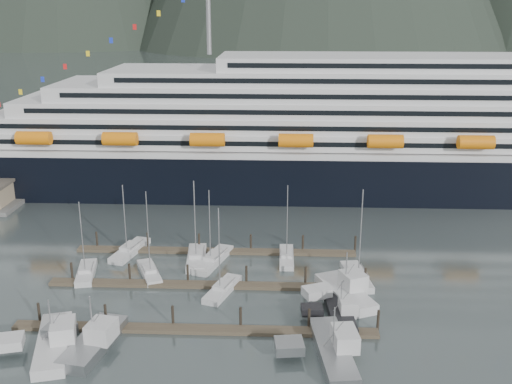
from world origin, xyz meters
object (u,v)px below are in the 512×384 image
sailboat_f (197,259)px  sailboat_b (149,272)px  sailboat_d (213,260)px  cruise_ship (387,138)px  sailboat_c (223,290)px  sailboat_a (86,273)px  sailboat_h (356,277)px  trawler_b (93,341)px  sailboat_g (287,257)px  trawler_c (332,349)px  trawler_a (52,342)px  trawler_d (340,313)px  trawler_e (344,292)px  sailboat_e (130,251)px

sailboat_f → sailboat_b: bearing=125.0°
sailboat_b → sailboat_d: sailboat_b is taller
cruise_ship → sailboat_c: 63.83m
sailboat_a → sailboat_h: (42.46, 0.25, 0.03)m
sailboat_d → trawler_b: sailboat_d is taller
sailboat_g → trawler_c: sailboat_g is taller
trawler_a → trawler_d: size_ratio=1.35×
cruise_ship → trawler_b: (-47.12, -69.42, -11.07)m
sailboat_f → sailboat_a: bearing=105.4°
sailboat_c → trawler_a: sailboat_c is taller
sailboat_b → trawler_d: sailboat_b is taller
trawler_e → trawler_a: bearing=88.9°
sailboat_a → sailboat_c: sailboat_c is taller
sailboat_a → trawler_c: 42.53m
sailboat_b → cruise_ship: bearing=-66.0°
trawler_e → trawler_c: bearing=145.7°
sailboat_g → trawler_c: size_ratio=0.94×
sailboat_d → sailboat_h: 23.59m
sailboat_d → sailboat_g: (12.12, 1.72, -0.01)m
sailboat_c → trawler_d: bearing=-94.2°
trawler_a → trawler_d: bearing=-91.2°
sailboat_b → sailboat_g: (21.71, 6.91, -0.01)m
sailboat_d → sailboat_e: size_ratio=1.03×
trawler_a → trawler_d: trawler_a is taller
sailboat_b → trawler_e: size_ratio=1.14×
sailboat_g → trawler_a: bearing=134.2°
sailboat_f → trawler_b: sailboat_f is taller
sailboat_e → trawler_e: size_ratio=1.02×
sailboat_g → trawler_e: sailboat_g is taller
sailboat_f → trawler_c: size_ratio=1.02×
sailboat_h → trawler_d: (-3.71, -12.13, 0.36)m
trawler_d → sailboat_d: bearing=43.7°
trawler_e → sailboat_g: bearing=8.8°
sailboat_f → trawler_a: 30.79m
sailboat_a → trawler_b: size_ratio=1.04×
sailboat_d → trawler_d: size_ratio=1.28×
sailboat_g → sailboat_h: 13.02m
cruise_ship → sailboat_d: bearing=-129.0°
trawler_c → trawler_e: bearing=-18.1°
trawler_b → trawler_e: bearing=-55.6°
sailboat_e → trawler_e: 38.24m
cruise_ship → sailboat_a: (-54.48, -48.93, -11.62)m
sailboat_d → trawler_b: 28.94m
cruise_ship → sailboat_e: size_ratio=16.11×
trawler_d → trawler_e: trawler_e is taller
sailboat_b → trawler_a: sailboat_b is taller
sailboat_e → sailboat_b: bearing=-134.3°
sailboat_f → trawler_e: (23.32, -12.08, 0.53)m
trawler_b → sailboat_c: bearing=-33.0°
sailboat_a → trawler_a: 21.20m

